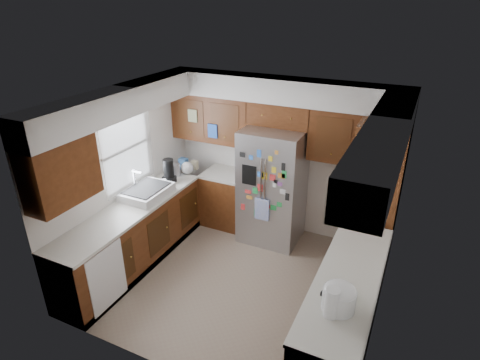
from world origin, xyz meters
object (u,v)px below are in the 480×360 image
at_px(paper_towel, 332,303).
at_px(rice_cooker, 339,296).
at_px(pantry, 375,197).
at_px(fridge, 272,186).

bearing_deg(paper_towel, rice_cooker, 71.95).
bearing_deg(pantry, paper_towel, -91.02).
distance_m(pantry, paper_towel, 2.25).
relative_size(pantry, paper_towel, 7.25).
bearing_deg(paper_towel, pantry, 88.98).
distance_m(pantry, fridge, 1.51).
xyz_separation_m(pantry, paper_towel, (-0.04, -2.25, -0.01)).
bearing_deg(rice_cooker, fridge, 124.46).
xyz_separation_m(pantry, fridge, (-1.50, 0.05, -0.17)).
height_order(fridge, rice_cooker, fridge).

